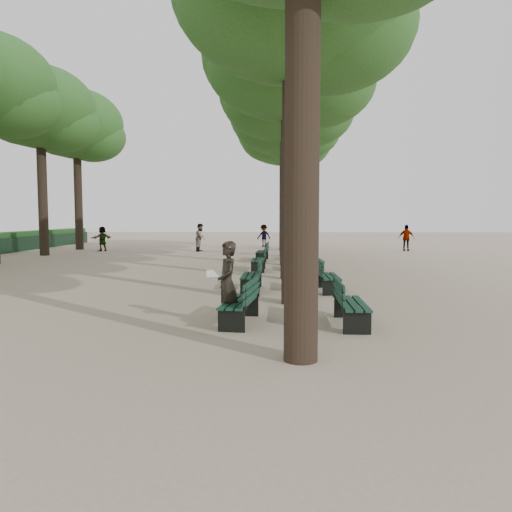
{
  "coord_description": "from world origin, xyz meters",
  "views": [
    {
      "loc": [
        1.15,
        -9.47,
        2.19
      ],
      "look_at": [
        0.6,
        3.0,
        1.2
      ],
      "focal_mm": 35.0,
      "sensor_mm": 36.0,
      "label": 1
    }
  ],
  "objects": [
    {
      "name": "ground",
      "position": [
        0.0,
        0.0,
        0.0
      ],
      "size": [
        120.0,
        120.0,
        0.0
      ],
      "primitive_type": "plane",
      "color": "tan",
      "rests_on": "ground"
    },
    {
      "name": "tree_central_2",
      "position": [
        1.5,
        8.0,
        7.65
      ],
      "size": [
        6.0,
        6.0,
        9.95
      ],
      "color": "#33261C",
      "rests_on": "ground"
    },
    {
      "name": "pedestrian_a",
      "position": [
        -3.67,
        21.47,
        0.87
      ],
      "size": [
        0.46,
        0.89,
        1.75
      ],
      "primitive_type": "imported",
      "rotation": [
        0.0,
        0.0,
        1.43
      ],
      "color": "#262628",
      "rests_on": "ground"
    },
    {
      "name": "tree_central_4",
      "position": [
        1.5,
        18.0,
        7.65
      ],
      "size": [
        6.0,
        6.0,
        9.95
      ],
      "color": "#33261C",
      "rests_on": "ground"
    },
    {
      "name": "tree_far_5",
      "position": [
        -12.0,
        23.0,
        8.14
      ],
      "size": [
        6.0,
        6.0,
        10.45
      ],
      "color": "#33261C",
      "rests_on": "ground"
    },
    {
      "name": "tree_far_4",
      "position": [
        -12.0,
        18.0,
        8.14
      ],
      "size": [
        6.0,
        6.0,
        10.45
      ],
      "color": "#33261C",
      "rests_on": "ground"
    },
    {
      "name": "bench_right_2",
      "position": [
        2.63,
        10.44,
        0.27
      ],
      "size": [
        0.67,
        1.83,
        0.92
      ],
      "color": "black",
      "rests_on": "ground"
    },
    {
      "name": "pedestrian_c",
      "position": [
        9.31,
        22.49,
        0.83
      ],
      "size": [
        1.03,
        0.68,
        1.66
      ],
      "primitive_type": "imported",
      "rotation": [
        0.0,
        0.0,
        2.75
      ],
      "color": "#262628",
      "rests_on": "ground"
    },
    {
      "name": "man_with_map",
      "position": [
        0.14,
        0.43,
        0.85
      ],
      "size": [
        0.7,
        0.75,
        1.7
      ],
      "color": "black",
      "rests_on": "ground"
    },
    {
      "name": "bench_left_1",
      "position": [
        0.37,
        5.14,
        0.27
      ],
      "size": [
        0.6,
        1.81,
        0.92
      ],
      "color": "black",
      "rests_on": "ground"
    },
    {
      "name": "pedestrian_b",
      "position": [
        0.13,
        26.49,
        0.8
      ],
      "size": [
        1.07,
        0.74,
        1.61
      ],
      "primitive_type": "imported",
      "rotation": [
        0.0,
        0.0,
        3.6
      ],
      "color": "#262628",
      "rests_on": "ground"
    },
    {
      "name": "tree_central_3",
      "position": [
        1.5,
        13.0,
        7.65
      ],
      "size": [
        6.0,
        6.0,
        9.95
      ],
      "color": "#33261C",
      "rests_on": "ground"
    },
    {
      "name": "bench_right_1",
      "position": [
        2.63,
        5.06,
        0.27
      ],
      "size": [
        0.61,
        1.81,
        0.92
      ],
      "color": "black",
      "rests_on": "ground"
    },
    {
      "name": "bench_left_0",
      "position": [
        0.37,
        0.59,
        0.27
      ],
      "size": [
        0.79,
        1.86,
        0.92
      ],
      "color": "black",
      "rests_on": "ground"
    },
    {
      "name": "tree_central_5",
      "position": [
        1.5,
        23.0,
        7.65
      ],
      "size": [
        6.0,
        6.0,
        9.95
      ],
      "color": "#33261C",
      "rests_on": "ground"
    },
    {
      "name": "bench_left_2",
      "position": [
        0.37,
        10.5,
        0.27
      ],
      "size": [
        0.57,
        1.8,
        0.92
      ],
      "color": "black",
      "rests_on": "ground"
    },
    {
      "name": "pedestrian_e",
      "position": [
        -9.95,
        21.55,
        0.78
      ],
      "size": [
        1.11,
        1.35,
        1.56
      ],
      "primitive_type": "imported",
      "rotation": [
        0.0,
        0.0,
        4.08
      ],
      "color": "#262628",
      "rests_on": "ground"
    },
    {
      "name": "bench_right_0",
      "position": [
        2.63,
        0.51,
        0.27
      ],
      "size": [
        0.58,
        1.8,
        0.92
      ],
      "color": "black",
      "rests_on": "ground"
    },
    {
      "name": "bench_left_3",
      "position": [
        0.37,
        15.16,
        0.27
      ],
      "size": [
        0.64,
        1.82,
        0.92
      ],
      "color": "black",
      "rests_on": "ground"
    },
    {
      "name": "bench_right_3",
      "position": [
        2.63,
        15.29,
        0.27
      ],
      "size": [
        0.75,
        1.85,
        0.92
      ],
      "color": "black",
      "rests_on": "ground"
    },
    {
      "name": "pedestrian_d",
      "position": [
        1.75,
        24.4,
        0.82
      ],
      "size": [
        0.47,
        0.85,
        1.64
      ],
      "primitive_type": "imported",
      "rotation": [
        0.0,
        0.0,
        4.53
      ],
      "color": "#262628",
      "rests_on": "ground"
    }
  ]
}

